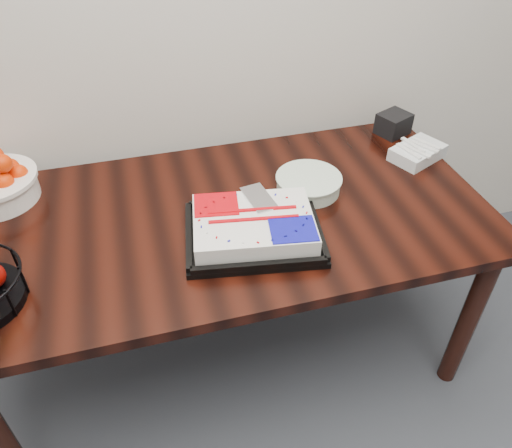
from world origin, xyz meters
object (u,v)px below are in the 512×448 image
object	(u,v)px
table	(228,232)
cake_tray	(253,228)
napkin_box	(393,124)
plate_stack	(308,184)

from	to	relation	value
table	cake_tray	world-z (taller)	cake_tray
table	cake_tray	size ratio (longest dim) A/B	3.75
table	napkin_box	xyz separation A→B (m)	(0.80, 0.35, 0.13)
table	napkin_box	world-z (taller)	napkin_box
napkin_box	plate_stack	bearing A→B (deg)	-148.80
cake_tray	napkin_box	distance (m)	0.89
cake_tray	plate_stack	bearing A→B (deg)	37.31
table	plate_stack	world-z (taller)	plate_stack
table	napkin_box	size ratio (longest dim) A/B	14.49
cake_tray	napkin_box	size ratio (longest dim) A/B	3.86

